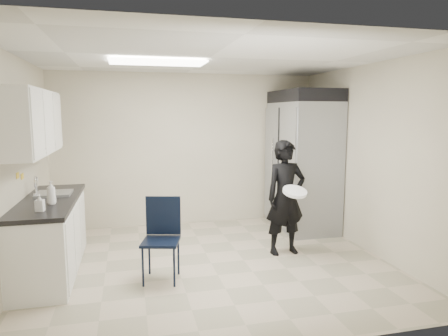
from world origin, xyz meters
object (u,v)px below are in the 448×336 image
object	(u,v)px
commercial_fridge	(302,166)
man_tuxedo	(286,198)
lower_counter	(51,237)
folding_chair	(161,242)

from	to	relation	value
commercial_fridge	man_tuxedo	xyz separation A→B (m)	(-0.76, -1.13, -0.27)
lower_counter	folding_chair	distance (m)	1.41
lower_counter	man_tuxedo	xyz separation A→B (m)	(3.02, -0.05, 0.35)
folding_chair	man_tuxedo	distance (m)	1.85
folding_chair	man_tuxedo	xyz separation A→B (m)	(1.74, 0.52, 0.32)
lower_counter	man_tuxedo	size ratio (longest dim) A/B	1.21
lower_counter	folding_chair	size ratio (longest dim) A/B	2.04
man_tuxedo	folding_chair	bearing A→B (deg)	-168.76
lower_counter	folding_chair	bearing A→B (deg)	-24.26
lower_counter	commercial_fridge	size ratio (longest dim) A/B	0.90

